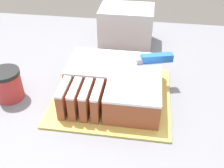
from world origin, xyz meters
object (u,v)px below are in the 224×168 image
at_px(cake, 115,83).
at_px(coffee_cup, 8,84).
at_px(storage_box, 126,26).
at_px(cake_board, 112,96).
at_px(knife, 146,59).

xyz_separation_m(cake, coffee_cup, (-0.29, -0.05, -0.00)).
bearing_deg(storage_box, coffee_cup, -127.37).
bearing_deg(cake_board, knife, 36.90).
relative_size(knife, storage_box, 1.30).
bearing_deg(storage_box, cake, -89.58).
relative_size(cake_board, storage_box, 1.69).
bearing_deg(cake_board, coffee_cup, -171.34).
xyz_separation_m(knife, storage_box, (-0.08, 0.27, -0.02)).
bearing_deg(storage_box, knife, -72.86).
xyz_separation_m(cake_board, knife, (0.09, 0.07, 0.09)).
distance_m(cake, storage_box, 0.33).
distance_m(coffee_cup, storage_box, 0.48).
distance_m(knife, storage_box, 0.28).
distance_m(cake_board, storage_box, 0.34).
height_order(cake, storage_box, storage_box).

